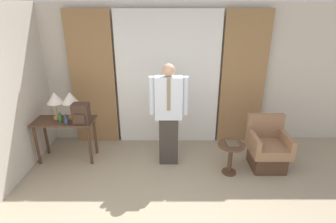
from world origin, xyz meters
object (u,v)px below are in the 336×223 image
Objects in this scene: table_lamp_right at (70,99)px; book at (232,144)px; bottle_by_lamp at (66,120)px; side_table at (230,154)px; backpack at (81,114)px; desk at (65,128)px; armchair at (267,149)px; person at (168,112)px; table_lamp_left at (55,99)px; bottle_near_edge at (60,118)px.

table_lamp_right reaches higher than book.
table_lamp_right is 2.84m from book.
side_table is (2.73, -0.30, -0.47)m from bottle_by_lamp.
backpack is 1.54× the size of book.
desk is 4.62× the size of book.
armchair is (3.41, -0.09, -0.50)m from bottle_by_lamp.
person reaches higher than table_lamp_right.
book is at bearing -162.11° from armchair.
book is at bearing -34.68° from side_table.
bottle_by_lamp is 3.45m from armchair.
desk is 0.53m from table_lamp_left.
book is (2.85, -0.47, -0.07)m from desk.
desk is at bearing 76.58° from bottle_near_edge.
person is at bearing -0.48° from backpack.
desk is at bearing -147.94° from table_lamp_right.
table_lamp_right reaches higher than armchair.
backpack is 0.64× the size of side_table.
backpack reaches higher than armchair.
book is at bearing -6.33° from bottle_by_lamp.
person is 7.91× the size of book.
bottle_near_edge is 1.03× the size of bottle_by_lamp.
table_lamp_right is 2.16× the size of book.
table_lamp_left reaches higher than desk.
bottle_by_lamp reaches higher than desk.
table_lamp_right is at bearing 174.39° from armchair.
side_table is at bearing -18.08° from person.
person is at bearing 161.92° from side_table.
book is at bearing -7.66° from bottle_near_edge.
person reaches higher than table_lamp_left.
side_table is (2.97, -0.54, -0.76)m from table_lamp_left.
bottle_near_edge is at bearing 147.52° from bottle_by_lamp.
armchair reaches higher than side_table.
table_lamp_right is (0.13, 0.08, 0.51)m from desk.
book is (2.99, -0.55, -0.57)m from table_lamp_left.
table_lamp_left is at bearing 180.00° from table_lamp_right.
person is at bearing 161.72° from book.
desk is 5.90× the size of bottle_by_lamp.
person reaches higher than bottle_near_edge.
table_lamp_left is 0.56m from backpack.
backpack is 3.22m from armchair.
backpack is at bearing -17.79° from desk.
desk is 3.00× the size of backpack.
armchair is (3.54, -0.17, -0.50)m from bottle_near_edge.
desk is 5.73× the size of bottle_near_edge.
bottle_by_lamp is 0.10× the size of person.
person is at bearing -3.96° from desk.
bottle_near_edge is 0.20× the size of armchair.
desk is at bearing -32.06° from table_lamp_left.
bottle_near_edge is at bearing -132.89° from table_lamp_right.
table_lamp_left is 3.09m from book.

